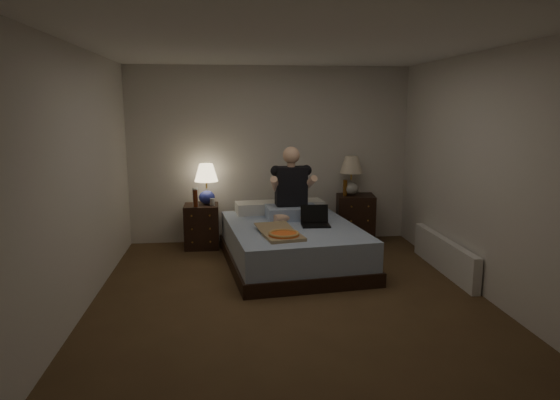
{
  "coord_description": "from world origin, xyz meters",
  "views": [
    {
      "loc": [
        -0.63,
        -4.86,
        1.94
      ],
      "look_at": [
        0.0,
        0.9,
        0.85
      ],
      "focal_mm": 32.0,
      "sensor_mm": 36.0,
      "label": 1
    }
  ],
  "objects": [
    {
      "name": "ceiling",
      "position": [
        0.0,
        0.0,
        2.5
      ],
      "size": [
        4.0,
        4.5,
        0.0
      ],
      "primitive_type": "cube",
      "rotation": [
        3.14,
        0.0,
        0.0
      ],
      "color": "white",
      "rests_on": "ground"
    },
    {
      "name": "wall_back",
      "position": [
        0.0,
        2.25,
        1.25
      ],
      "size": [
        4.0,
        0.0,
        2.5
      ],
      "primitive_type": "cube",
      "rotation": [
        1.57,
        0.0,
        0.0
      ],
      "color": "silver",
      "rests_on": "ground"
    },
    {
      "name": "floor",
      "position": [
        0.0,
        0.0,
        0.0
      ],
      "size": [
        4.0,
        4.5,
        0.0
      ],
      "primitive_type": "cube",
      "color": "brown",
      "rests_on": "ground"
    },
    {
      "name": "water_bottle",
      "position": [
        -1.05,
        1.86,
        0.73
      ],
      "size": [
        0.07,
        0.07,
        0.25
      ],
      "primitive_type": "cylinder",
      "color": "silver",
      "rests_on": "nightstand_left"
    },
    {
      "name": "radiator",
      "position": [
        1.93,
        0.59,
        0.2
      ],
      "size": [
        0.1,
        1.6,
        0.4
      ],
      "primitive_type": "cube",
      "color": "silver",
      "rests_on": "floor"
    },
    {
      "name": "wall_left",
      "position": [
        -2.0,
        0.0,
        1.25
      ],
      "size": [
        0.0,
        4.5,
        2.5
      ],
      "primitive_type": "cube",
      "rotation": [
        1.57,
        0.0,
        1.57
      ],
      "color": "silver",
      "rests_on": "ground"
    },
    {
      "name": "soda_can",
      "position": [
        -0.82,
        1.87,
        0.66
      ],
      "size": [
        0.07,
        0.07,
        0.1
      ],
      "primitive_type": "cylinder",
      "color": "beige",
      "rests_on": "nightstand_left"
    },
    {
      "name": "laptop",
      "position": [
        0.45,
        0.98,
        0.62
      ],
      "size": [
        0.35,
        0.29,
        0.24
      ],
      "primitive_type": null,
      "rotation": [
        0.0,
        0.0,
        -0.03
      ],
      "color": "black",
      "rests_on": "bed"
    },
    {
      "name": "beer_bottle_right",
      "position": [
        1.05,
        2.01,
        0.8
      ],
      "size": [
        0.06,
        0.06,
        0.23
      ],
      "primitive_type": "cylinder",
      "color": "#61370D",
      "rests_on": "nightstand_right"
    },
    {
      "name": "lamp_left",
      "position": [
        -0.9,
        2.0,
        0.89
      ],
      "size": [
        0.38,
        0.38,
        0.56
      ],
      "primitive_type": null,
      "rotation": [
        0.0,
        0.0,
        -0.21
      ],
      "color": "#293399",
      "rests_on": "nightstand_left"
    },
    {
      "name": "nightstand_right",
      "position": [
        1.22,
        2.05,
        0.34
      ],
      "size": [
        0.58,
        0.54,
        0.68
      ],
      "primitive_type": "cube",
      "rotation": [
        0.0,
        0.0,
        -0.13
      ],
      "color": "black",
      "rests_on": "floor"
    },
    {
      "name": "lamp_right",
      "position": [
        1.15,
        2.05,
        0.96
      ],
      "size": [
        0.36,
        0.36,
        0.56
      ],
      "primitive_type": null,
      "rotation": [
        0.0,
        0.0,
        0.14
      ],
      "color": "#989890",
      "rests_on": "nightstand_right"
    },
    {
      "name": "wall_right",
      "position": [
        2.0,
        0.0,
        1.25
      ],
      "size": [
        0.0,
        4.5,
        2.5
      ],
      "primitive_type": "cube",
      "rotation": [
        1.57,
        0.0,
        -1.57
      ],
      "color": "silver",
      "rests_on": "ground"
    },
    {
      "name": "nightstand_left",
      "position": [
        -0.98,
        1.95,
        0.3
      ],
      "size": [
        0.47,
        0.42,
        0.61
      ],
      "primitive_type": "cube",
      "rotation": [
        0.0,
        0.0,
        0.0
      ],
      "color": "black",
      "rests_on": "floor"
    },
    {
      "name": "bed",
      "position": [
        0.17,
        1.06,
        0.25
      ],
      "size": [
        1.74,
        2.18,
        0.5
      ],
      "primitive_type": "cube",
      "rotation": [
        0.0,
        0.0,
        0.12
      ],
      "color": "#5779AE",
      "rests_on": "floor"
    },
    {
      "name": "pizza_box",
      "position": [
        -0.01,
        0.45,
        0.54
      ],
      "size": [
        0.54,
        0.82,
        0.08
      ],
      "primitive_type": null,
      "rotation": [
        0.0,
        0.0,
        0.19
      ],
      "color": "tan",
      "rests_on": "bed"
    },
    {
      "name": "wall_front",
      "position": [
        0.0,
        -2.25,
        1.25
      ],
      "size": [
        4.0,
        0.0,
        2.5
      ],
      "primitive_type": "cube",
      "rotation": [
        -1.57,
        0.0,
        0.0
      ],
      "color": "silver",
      "rests_on": "ground"
    },
    {
      "name": "beer_bottle_left",
      "position": [
        -1.04,
        1.81,
        0.72
      ],
      "size": [
        0.06,
        0.06,
        0.23
      ],
      "primitive_type": "cylinder",
      "color": "#5B210D",
      "rests_on": "nightstand_left"
    },
    {
      "name": "person",
      "position": [
        0.21,
        1.43,
        0.97
      ],
      "size": [
        0.69,
        0.55,
        0.93
      ],
      "primitive_type": null,
      "rotation": [
        0.0,
        0.0,
        0.05
      ],
      "color": "black",
      "rests_on": "bed"
    }
  ]
}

